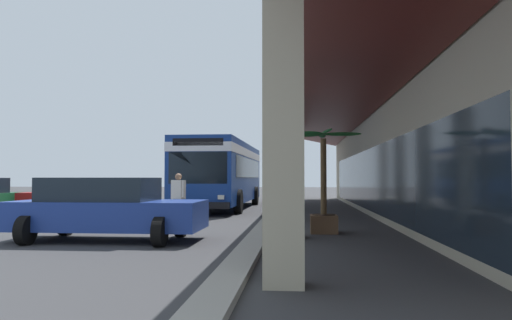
{
  "coord_description": "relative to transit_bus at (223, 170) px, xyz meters",
  "views": [
    {
      "loc": [
        19.11,
        5.77,
        1.46
      ],
      "look_at": [
        -2.24,
        3.86,
        2.27
      ],
      "focal_mm": 33.84,
      "sensor_mm": 36.0,
      "label": 1
    }
  ],
  "objects": [
    {
      "name": "ground",
      "position": [
        4.21,
        5.94,
        -1.85
      ],
      "size": [
        120.0,
        120.0,
        0.0
      ],
      "primitive_type": "plane",
      "color": "#38383A"
    },
    {
      "name": "parked_sedan_blue",
      "position": [
        12.38,
        -0.78,
        -1.1
      ],
      "size": [
        2.45,
        4.41,
        1.47
      ],
      "color": "navy",
      "rests_on": "ground"
    },
    {
      "name": "pedestrian",
      "position": [
        8.1,
        -0.16,
        -0.95
      ],
      "size": [
        0.54,
        0.51,
        1.61
      ],
      "color": "navy",
      "rests_on": "ground"
    },
    {
      "name": "potted_palm",
      "position": [
        10.32,
        4.37,
        -1.02
      ],
      "size": [
        1.88,
        1.92,
        2.76
      ],
      "color": "brown",
      "rests_on": "ground"
    },
    {
      "name": "parked_sedan_red",
      "position": [
        4.52,
        -5.74,
        -1.1
      ],
      "size": [
        4.52,
        2.24,
        1.47
      ],
      "color": "maroon",
      "rests_on": "ground"
    },
    {
      "name": "curb_strip",
      "position": [
        3.58,
        2.73,
        -1.79
      ],
      "size": [
        37.97,
        0.5,
        0.12
      ],
      "primitive_type": "cube",
      "color": "#9E998E",
      "rests_on": "ground"
    },
    {
      "name": "transit_bus",
      "position": [
        0.0,
        0.0,
        0.0
      ],
      "size": [
        11.24,
        2.93,
        3.34
      ],
      "color": "navy",
      "rests_on": "ground"
    }
  ]
}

